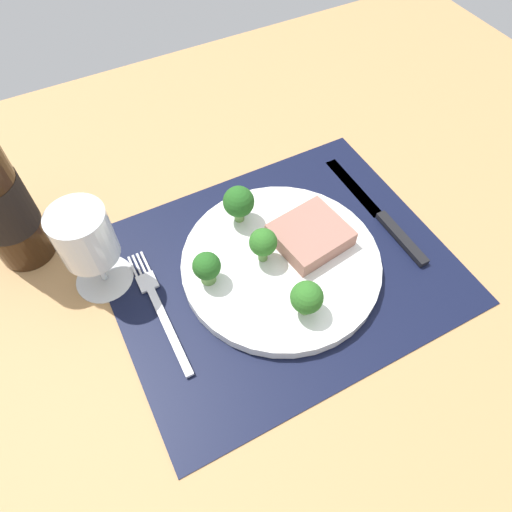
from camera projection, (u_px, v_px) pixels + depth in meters
ground_plane at (280, 274)px, 62.88cm from camera, size 140.00×110.00×3.00cm
placemat at (281, 267)px, 61.53cm from camera, size 44.03×35.70×0.30cm
plate at (281, 263)px, 60.75cm from camera, size 26.31×26.31×1.60cm
steak at (310, 235)px, 60.90cm from camera, size 10.13×9.47×2.45cm
broccoli_center at (239, 202)px, 61.21cm from camera, size 4.26×4.26×5.74cm
broccoli_back_left at (263, 243)px, 57.44cm from camera, size 3.61×3.61×5.34cm
broccoli_front_edge at (207, 267)px, 56.02cm from camera, size 3.55×3.55×4.86cm
broccoli_near_steak at (307, 298)px, 53.31cm from camera, size 3.96×3.96×5.10cm
fork at (159, 308)px, 57.45cm from camera, size 2.40×19.20×0.50cm
knife at (382, 217)px, 66.02cm from camera, size 1.80×23.00×0.80cm
wine_glass at (86, 241)px, 53.71cm from camera, size 7.47×7.47×12.95cm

